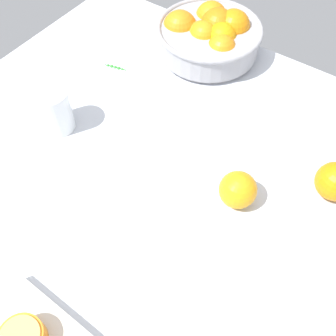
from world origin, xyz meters
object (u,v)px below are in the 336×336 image
fruit_bowl (209,35)px  juice_glass (55,112)px  loose_orange_0 (335,181)px  loose_orange_3 (238,190)px

fruit_bowl → juice_glass: (-13.81, -40.49, -0.94)cm
juice_glass → fruit_bowl: bearing=71.2°
fruit_bowl → loose_orange_0: size_ratio=3.46×
fruit_bowl → juice_glass: bearing=-108.8°
juice_glass → loose_orange_0: size_ratio=1.31×
fruit_bowl → loose_orange_3: 44.72cm
loose_orange_0 → fruit_bowl: bearing=151.1°
fruit_bowl → loose_orange_3: size_ratio=3.64×
fruit_bowl → loose_orange_0: 47.83cm
juice_glass → loose_orange_0: 58.32cm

